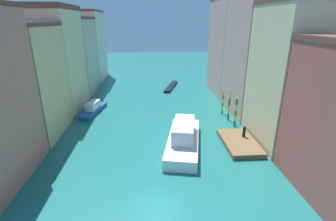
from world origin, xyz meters
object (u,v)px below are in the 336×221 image
Objects in this scene: mooring_pole_2 at (223,102)px; vaporetto_white at (183,138)px; gondola_black at (171,86)px; person_on_dock at (244,131)px; motorboat_0 at (93,109)px; waterfront_dock at (239,143)px; mooring_pole_1 at (229,105)px; mooring_pole_0 at (236,112)px.

vaporetto_white is (-7.42, -10.29, -0.86)m from mooring_pole_2.
gondola_black is at bearing 88.31° from vaporetto_white.
person_on_dock is 9.42m from mooring_pole_2.
mooring_pole_2 is 0.52× the size of motorboat_0.
gondola_black is at bearing 102.08° from waterfront_dock.
gondola_black is 20.08m from motorboat_0.
mooring_pole_1 is 10.82m from vaporetto_white.
mooring_pole_1 reaches higher than motorboat_0.
mooring_pole_0 is 2.36m from mooring_pole_1.
waterfront_dock is 5.81m from mooring_pole_0.
waterfront_dock is 1.62× the size of mooring_pole_0.
mooring_pole_1 reaches higher than mooring_pole_2.
mooring_pole_2 is 0.34× the size of vaporetto_white.
mooring_pole_1 is 2.69m from mooring_pole_2.
vaporetto_white is (-6.60, 0.10, 0.82)m from waterfront_dock.
mooring_pole_0 is 0.37× the size of vaporetto_white.
mooring_pole_0 is 0.91× the size of mooring_pole_1.
waterfront_dock is at bearing -130.59° from person_on_dock.
mooring_pole_2 is 18.07m from gondola_black.
person_on_dock is at bearing -94.60° from mooring_pole_0.
mooring_pole_1 is at bearing -12.62° from motorboat_0.
mooring_pole_0 is at bearing 34.14° from vaporetto_white.
person_on_dock is 6.82m from mooring_pole_1.
motorboat_0 reaches higher than waterfront_dock.
vaporetto_white reaches higher than gondola_black.
mooring_pole_0 is at bearing 77.48° from waterfront_dock.
person_on_dock is at bearing 6.80° from vaporetto_white.
mooring_pole_2 is (-0.37, 5.00, -0.17)m from mooring_pole_0.
motorboat_0 is at bearing 136.29° from vaporetto_white.
waterfront_dock is 0.72× the size of gondola_black.
motorboat_0 is (-20.17, 11.28, -0.62)m from person_on_dock.
gondola_black is at bearing 104.27° from person_on_dock.
mooring_pole_0 reaches higher than gondola_black.
motorboat_0 is (-19.33, 12.27, 0.37)m from waterfront_dock.
mooring_pole_1 is at bearing -86.50° from mooring_pole_2.
person_on_dock is at bearing -89.88° from mooring_pole_2.
gondola_black is at bearing 109.29° from mooring_pole_1.
person_on_dock is 0.21× the size of motorboat_0.
person_on_dock is 7.49m from vaporetto_white.
waterfront_dock is 22.90m from motorboat_0.
vaporetto_white reaches higher than motorboat_0.
motorboat_0 is (-13.53, -14.83, 0.43)m from gondola_black.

